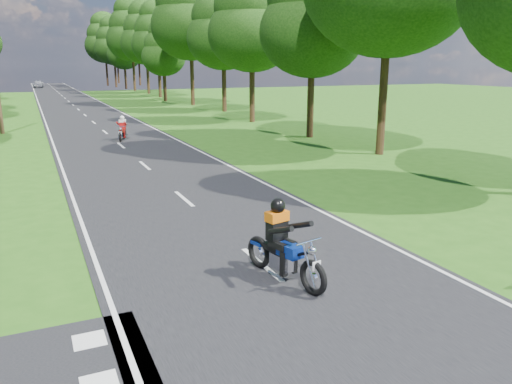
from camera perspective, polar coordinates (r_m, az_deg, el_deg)
name	(u,v)px	position (r m, az deg, el deg)	size (l,w,h in m)	color
ground	(307,304)	(9.42, 5.90, -12.58)	(160.00, 160.00, 0.00)	#245313
main_road	(73,105)	(57.54, -20.18, 9.31)	(7.00, 140.00, 0.02)	black
road_markings	(73,106)	(55.67, -20.17, 9.18)	(7.40, 140.00, 0.01)	silver
treeline	(72,30)	(67.65, -20.27, 16.95)	(40.00, 115.35, 14.78)	black
rider_near_blue	(285,241)	(9.97, 3.29, -5.61)	(0.67, 2.00, 1.67)	navy
rider_far_red	(122,128)	(29.83, -15.05, 7.09)	(0.56, 1.67, 1.39)	#AE1C0D
distant_car	(38,84)	(102.21, -23.62, 11.25)	(1.64, 4.06, 1.38)	#B1B3B9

